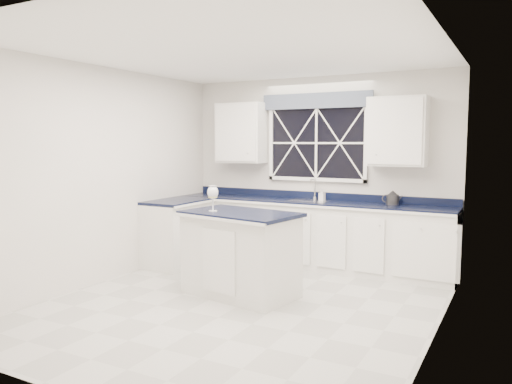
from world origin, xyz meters
The scene contains 13 objects.
ground centered at (0.00, 0.00, 0.00)m, with size 4.50×4.50×0.00m, color #B9B9B4.
back_wall centered at (0.00, 2.25, 1.35)m, with size 4.00×0.10×2.70m, color silver.
base_cabinets centered at (-0.33, 1.78, 0.45)m, with size 3.99×1.60×0.90m.
countertop centered at (0.00, 1.95, 0.92)m, with size 3.98×0.64×0.04m, color black.
dishwasher centered at (-1.10, 1.95, 0.41)m, with size 0.60×0.58×0.82m, color black.
window centered at (0.00, 2.20, 1.83)m, with size 1.65×0.09×1.26m.
upper_cabinets centered at (0.00, 2.08, 1.90)m, with size 3.10×0.34×0.90m.
faucet centered at (0.00, 2.14, 1.10)m, with size 0.05×0.20×0.30m.
island centered at (-0.18, 0.33, 0.49)m, with size 1.41×0.99×0.97m.
rug centered at (-0.43, 0.87, 0.01)m, with size 1.16×0.79×0.02m.
kettle centered at (1.14, 2.06, 1.03)m, with size 0.27×0.18×0.19m.
wine_glass centered at (-0.49, 0.22, 1.18)m, with size 0.13×0.13×0.30m.
soap_bottle centered at (0.15, 2.06, 1.02)m, with size 0.08×0.08×0.17m, color silver.
Camera 1 is at (2.65, -4.56, 1.77)m, focal length 35.00 mm.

